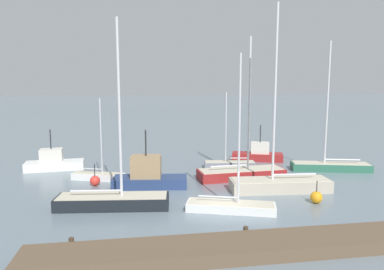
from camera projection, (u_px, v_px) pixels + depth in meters
The scene contains 14 objects.
ground_plane at pixel (223, 209), 21.76m from camera, with size 600.00×600.00×0.00m, color slate.
dock_pier at pixel (254, 246), 16.01m from camera, with size 20.59×2.52×0.74m.
sailboat_0 at pixel (280, 182), 25.49m from camera, with size 7.32×2.51×13.26m.
sailboat_1 at pixel (113, 199), 21.96m from camera, with size 7.17×2.59×11.61m.
sailboat_2 at pixel (229, 164), 32.77m from camera, with size 4.85×1.92×7.09m.
sailboat_3 at pixel (330, 164), 31.75m from camera, with size 7.10×3.32×11.50m.
sailboat_4 at pixel (231, 204), 21.37m from camera, with size 5.57×3.01×9.48m.
sailboat_5 at pixel (98, 175), 28.56m from camera, with size 4.43×2.42×6.65m.
sailboat_6 at pixel (241, 172), 28.99m from camera, with size 7.33×2.69×11.50m.
fishing_boat_0 at pixel (258, 154), 36.05m from camera, with size 5.37×3.28×3.69m.
fishing_boat_1 at pixel (149, 176), 26.51m from camera, with size 5.76×2.67×4.35m.
fishing_boat_2 at pixel (54, 162), 32.04m from camera, with size 5.24×2.27×3.72m.
channel_buoy_0 at pixel (316, 197), 22.85m from camera, with size 0.78×0.78×1.50m.
channel_buoy_1 at pixel (95, 181), 26.87m from camera, with size 0.78×0.78×1.69m.
Camera 1 is at (-5.16, -20.37, 7.56)m, focal length 32.78 mm.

